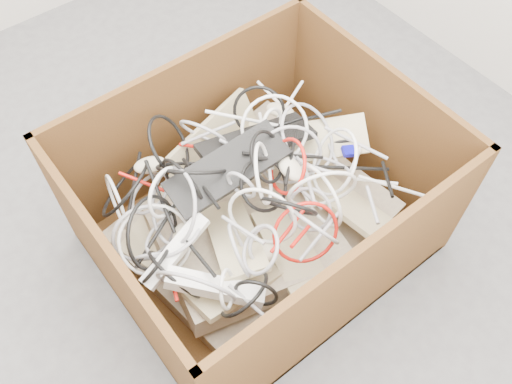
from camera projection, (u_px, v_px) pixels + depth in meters
ground at (197, 208)px, 2.20m from camera, size 3.00×3.00×0.00m
cardboard_box at (256, 221)px, 1.98m from camera, size 1.09×0.91×0.59m
keyboard_pile at (260, 191)px, 1.90m from camera, size 0.97×0.83×0.39m
mice_scatter at (235, 184)px, 1.82m from camera, size 0.69×0.55×0.16m
power_strip_left at (175, 251)px, 1.67m from camera, size 0.27×0.11×0.11m
power_strip_right at (215, 287)px, 1.63m from camera, size 0.25×0.25×0.10m
vga_plug at (349, 151)px, 1.93m from camera, size 0.06×0.06×0.03m
cable_tangle at (233, 197)px, 1.75m from camera, size 1.01×0.78×0.44m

